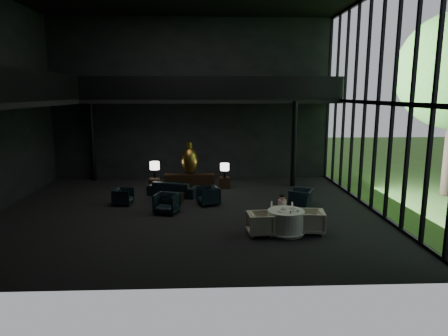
{
  "coord_description": "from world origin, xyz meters",
  "views": [
    {
      "loc": [
        0.75,
        -14.38,
        4.34
      ],
      "look_at": [
        1.38,
        0.5,
        1.55
      ],
      "focal_mm": 32.0,
      "sensor_mm": 36.0,
      "label": 1
    }
  ],
  "objects_px": {
    "side_table_right": "(224,183)",
    "lounge_armchair_west": "(123,196)",
    "lounge_armchair_east": "(208,195)",
    "coffee_table": "(171,199)",
    "console": "(190,182)",
    "lounge_armchair_south": "(167,202)",
    "bronze_urn": "(190,160)",
    "dining_chair_north": "(282,213)",
    "dining_chair_west": "(260,222)",
    "child": "(282,203)",
    "side_table_left": "(155,184)",
    "table_lamp_left": "(155,166)",
    "sofa": "(174,185)",
    "dining_chair_east": "(311,220)",
    "table_lamp_right": "(225,168)",
    "dining_table": "(286,223)",
    "window_armchair": "(301,196)"
  },
  "relations": [
    {
      "from": "lounge_armchair_south",
      "to": "table_lamp_right",
      "type": "bearing_deg",
      "value": 75.62
    },
    {
      "from": "dining_chair_west",
      "to": "child",
      "type": "relative_size",
      "value": 1.35
    },
    {
      "from": "dining_chair_north",
      "to": "dining_chair_west",
      "type": "distance_m",
      "value": 1.36
    },
    {
      "from": "side_table_left",
      "to": "dining_chair_west",
      "type": "height_order",
      "value": "dining_chair_west"
    },
    {
      "from": "coffee_table",
      "to": "dining_table",
      "type": "height_order",
      "value": "dining_table"
    },
    {
      "from": "dining_table",
      "to": "dining_chair_north",
      "type": "distance_m",
      "value": 0.95
    },
    {
      "from": "console",
      "to": "coffee_table",
      "type": "xyz_separation_m",
      "value": [
        -0.66,
        -2.28,
        -0.18
      ]
    },
    {
      "from": "coffee_table",
      "to": "child",
      "type": "bearing_deg",
      "value": -35.26
    },
    {
      "from": "side_table_left",
      "to": "sofa",
      "type": "relative_size",
      "value": 0.23
    },
    {
      "from": "coffee_table",
      "to": "dining_table",
      "type": "xyz_separation_m",
      "value": [
        3.91,
        -3.69,
        0.14
      ]
    },
    {
      "from": "bronze_urn",
      "to": "side_table_left",
      "type": "distance_m",
      "value": 1.93
    },
    {
      "from": "sofa",
      "to": "lounge_armchair_south",
      "type": "height_order",
      "value": "sofa"
    },
    {
      "from": "bronze_urn",
      "to": "lounge_armchair_east",
      "type": "height_order",
      "value": "bronze_urn"
    },
    {
      "from": "side_table_left",
      "to": "dining_chair_west",
      "type": "xyz_separation_m",
      "value": [
        4.05,
        -6.08,
        0.14
      ]
    },
    {
      "from": "lounge_armchair_east",
      "to": "dining_chair_north",
      "type": "distance_m",
      "value": 3.47
    },
    {
      "from": "child",
      "to": "table_lamp_right",
      "type": "bearing_deg",
      "value": -71.47
    },
    {
      "from": "side_table_left",
      "to": "coffee_table",
      "type": "xyz_separation_m",
      "value": [
        0.94,
        -2.29,
        -0.08
      ]
    },
    {
      "from": "table_lamp_right",
      "to": "dining_chair_west",
      "type": "xyz_separation_m",
      "value": [
        0.85,
        -6.07,
        -0.6
      ]
    },
    {
      "from": "table_lamp_left",
      "to": "dining_table",
      "type": "xyz_separation_m",
      "value": [
        4.86,
        -6.2,
        -0.72
      ]
    },
    {
      "from": "console",
      "to": "dining_chair_north",
      "type": "xyz_separation_m",
      "value": [
        3.31,
        -5.02,
        0.02
      ]
    },
    {
      "from": "dining_chair_east",
      "to": "child",
      "type": "distance_m",
      "value": 1.21
    },
    {
      "from": "bronze_urn",
      "to": "table_lamp_right",
      "type": "xyz_separation_m",
      "value": [
        1.6,
        -0.15,
        -0.32
      ]
    },
    {
      "from": "lounge_armchair_east",
      "to": "coffee_table",
      "type": "xyz_separation_m",
      "value": [
        -1.5,
        0.3,
        -0.23
      ]
    },
    {
      "from": "sofa",
      "to": "bronze_urn",
      "type": "bearing_deg",
      "value": -96.51
    },
    {
      "from": "bronze_urn",
      "to": "child",
      "type": "bearing_deg",
      "value": -57.73
    },
    {
      "from": "lounge_armchair_south",
      "to": "table_lamp_left",
      "type": "bearing_deg",
      "value": 120.72
    },
    {
      "from": "table_lamp_left",
      "to": "lounge_armchair_east",
      "type": "xyz_separation_m",
      "value": [
        2.44,
        -2.81,
        -0.64
      ]
    },
    {
      "from": "lounge_armchair_west",
      "to": "dining_table",
      "type": "xyz_separation_m",
      "value": [
        5.77,
        -3.53,
        -0.01
      ]
    },
    {
      "from": "lounge_armchair_west",
      "to": "dining_chair_east",
      "type": "height_order",
      "value": "dining_chair_east"
    },
    {
      "from": "bronze_urn",
      "to": "lounge_armchair_west",
      "type": "distance_m",
      "value": 3.74
    },
    {
      "from": "lounge_armchair_east",
      "to": "dining_chair_north",
      "type": "relative_size",
      "value": 1.08
    },
    {
      "from": "bronze_urn",
      "to": "dining_chair_east",
      "type": "height_order",
      "value": "bronze_urn"
    },
    {
      "from": "window_armchair",
      "to": "dining_chair_west",
      "type": "xyz_separation_m",
      "value": [
        -2.07,
        -3.34,
        0.04
      ]
    },
    {
      "from": "side_table_right",
      "to": "lounge_armchair_south",
      "type": "distance_m",
      "value": 4.5
    },
    {
      "from": "console",
      "to": "lounge_armchair_west",
      "type": "relative_size",
      "value": 3.38
    },
    {
      "from": "table_lamp_right",
      "to": "child",
      "type": "relative_size",
      "value": 1.13
    },
    {
      "from": "dining_chair_west",
      "to": "lounge_armchair_east",
      "type": "bearing_deg",
      "value": 19.83
    },
    {
      "from": "table_lamp_left",
      "to": "dining_chair_east",
      "type": "distance_m",
      "value": 8.41
    },
    {
      "from": "side_table_right",
      "to": "lounge_armchair_west",
      "type": "height_order",
      "value": "lounge_armchair_west"
    },
    {
      "from": "side_table_left",
      "to": "table_lamp_left",
      "type": "bearing_deg",
      "value": 90.0
    },
    {
      "from": "lounge_armchair_east",
      "to": "lounge_armchair_west",
      "type": "bearing_deg",
      "value": -110.05
    },
    {
      "from": "table_lamp_left",
      "to": "coffee_table",
      "type": "xyz_separation_m",
      "value": [
        0.94,
        -2.51,
        -0.87
      ]
    },
    {
      "from": "lounge_armchair_east",
      "to": "lounge_armchair_south",
      "type": "relative_size",
      "value": 0.95
    },
    {
      "from": "side_table_right",
      "to": "window_armchair",
      "type": "distance_m",
      "value": 4.13
    },
    {
      "from": "dining_chair_north",
      "to": "table_lamp_left",
      "type": "bearing_deg",
      "value": -36.85
    },
    {
      "from": "bronze_urn",
      "to": "dining_chair_west",
      "type": "xyz_separation_m",
      "value": [
        2.45,
        -6.22,
        -0.93
      ]
    },
    {
      "from": "bronze_urn",
      "to": "sofa",
      "type": "xyz_separation_m",
      "value": [
        -0.64,
        -1.22,
        -0.89
      ]
    },
    {
      "from": "coffee_table",
      "to": "dining_chair_west",
      "type": "height_order",
      "value": "dining_chair_west"
    },
    {
      "from": "dining_chair_west",
      "to": "bronze_urn",
      "type": "bearing_deg",
      "value": 16.57
    },
    {
      "from": "side_table_left",
      "to": "lounge_armchair_south",
      "type": "bearing_deg",
      "value": -75.97
    }
  ]
}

